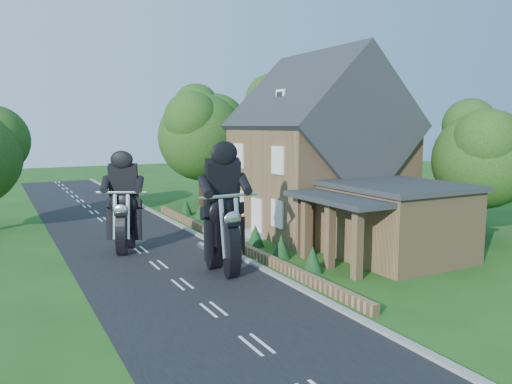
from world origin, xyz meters
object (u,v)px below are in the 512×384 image
annex (394,220)px  motorcycle_follow (125,238)px  garden_wall (229,241)px  house (319,155)px  motorcycle_lead (223,255)px

annex → motorcycle_follow: bearing=147.7°
garden_wall → annex: annex is taller
house → motorcycle_follow: 11.78m
motorcycle_lead → motorcycle_follow: 6.00m
garden_wall → house: bearing=9.2°
garden_wall → annex: (5.57, -5.80, 1.57)m
garden_wall → motorcycle_follow: size_ratio=14.09×
garden_wall → house: 7.52m
garden_wall → motorcycle_follow: motorcycle_follow is taller
garden_wall → motorcycle_follow: bearing=170.0°
house → annex: 7.30m
annex → motorcycle_lead: annex is taller
annex → motorcycle_lead: size_ratio=4.06×
annex → motorcycle_lead: bearing=170.6°
annex → house: bearing=84.8°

